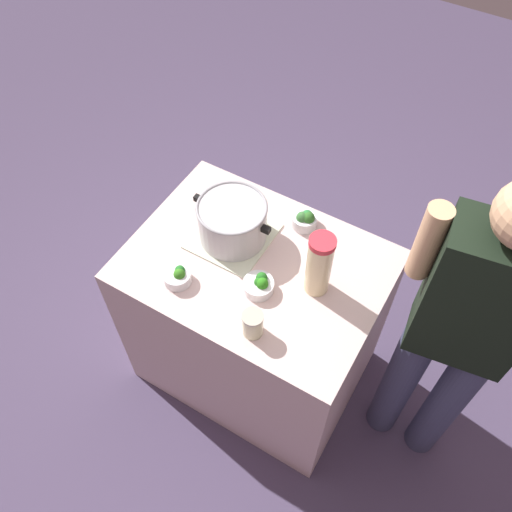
# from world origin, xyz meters

# --- Properties ---
(ground_plane) EXTENTS (8.00, 8.00, 0.00)m
(ground_plane) POSITION_xyz_m (0.00, 0.00, 0.00)
(ground_plane) COLOR #4C415D
(counter_slab) EXTENTS (1.02, 0.75, 0.91)m
(counter_slab) POSITION_xyz_m (0.00, 0.00, 0.45)
(counter_slab) COLOR beige
(counter_slab) RESTS_ON ground_plane
(dish_cloth) EXTENTS (0.30, 0.31, 0.01)m
(dish_cloth) POSITION_xyz_m (-0.15, 0.07, 0.91)
(dish_cloth) COLOR beige
(dish_cloth) RESTS_ON counter_slab
(cooking_pot) EXTENTS (0.35, 0.28, 0.18)m
(cooking_pot) POSITION_xyz_m (-0.15, 0.07, 1.01)
(cooking_pot) COLOR #B7B7BC
(cooking_pot) RESTS_ON dish_cloth
(lemonade_pitcher) EXTENTS (0.10, 0.10, 0.29)m
(lemonade_pitcher) POSITION_xyz_m (0.25, 0.02, 1.05)
(lemonade_pitcher) COLOR beige
(lemonade_pitcher) RESTS_ON counter_slab
(mason_jar) EXTENTS (0.08, 0.08, 0.11)m
(mason_jar) POSITION_xyz_m (0.14, -0.27, 0.96)
(mason_jar) COLOR beige
(mason_jar) RESTS_ON counter_slab
(broccoli_bowl_front) EXTENTS (0.11, 0.11, 0.09)m
(broccoli_bowl_front) POSITION_xyz_m (0.07, 0.27, 0.95)
(broccoli_bowl_front) COLOR silver
(broccoli_bowl_front) RESTS_ON counter_slab
(broccoli_bowl_center) EXTENTS (0.11, 0.11, 0.07)m
(broccoli_bowl_center) POSITION_xyz_m (-0.22, -0.22, 0.94)
(broccoli_bowl_center) COLOR silver
(broccoli_bowl_center) RESTS_ON counter_slab
(broccoli_bowl_back) EXTENTS (0.12, 0.12, 0.08)m
(broccoli_bowl_back) POSITION_xyz_m (0.07, -0.10, 0.94)
(broccoli_bowl_back) COLOR silver
(broccoli_bowl_back) RESTS_ON counter_slab
(person_cook) EXTENTS (0.50, 0.25, 1.70)m
(person_cook) POSITION_xyz_m (0.78, 0.06, 0.94)
(person_cook) COLOR #414564
(person_cook) RESTS_ON ground_plane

